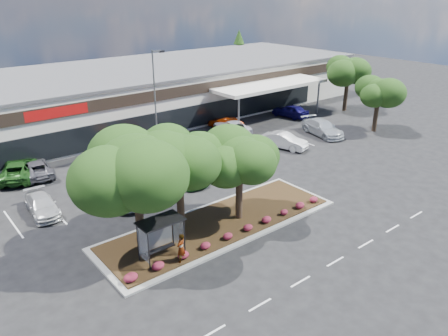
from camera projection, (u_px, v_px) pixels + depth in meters
ground at (280, 239)px, 29.47m from camera, size 160.00×160.00×0.00m
retail_store at (80, 100)px, 52.72m from camera, size 80.40×25.20×6.25m
landscape_island at (220, 224)px, 31.15m from camera, size 18.00×6.00×0.26m
lane_markings at (190, 188)px, 36.89m from camera, size 33.12×20.06×0.01m
shrub_row at (239, 231)px, 29.49m from camera, size 17.00×0.80×0.50m
bus_shelter at (159, 227)px, 26.37m from camera, size 2.75×1.55×2.59m
island_tree_west at (137, 193)px, 26.47m from camera, size 7.20×7.20×7.89m
island_tree_mid at (179, 179)px, 29.11m from camera, size 6.60×6.60×7.32m
island_tree_east at (239, 176)px, 30.51m from camera, size 5.80×5.80×6.50m
tree_east_near at (377, 104)px, 50.50m from camera, size 5.60×5.60×6.51m
tree_east_far at (347, 83)px, 58.94m from camera, size 6.40×6.40×7.62m
conifer_north_east at (239, 55)px, 79.14m from camera, size 3.96×3.96×9.00m
person_waiting at (181, 248)px, 26.28m from camera, size 0.82×0.69×1.89m
light_pole at (157, 116)px, 40.34m from camera, size 1.42×0.72×10.72m
car_1 at (42, 205)px, 32.59m from camera, size 2.24×4.79×1.35m
car_2 at (125, 192)px, 34.51m from camera, size 4.00×6.06×1.55m
car_4 at (183, 172)px, 38.19m from camera, size 2.68×5.83×1.65m
car_5 at (220, 152)px, 43.18m from camera, size 2.48×4.43×1.42m
car_6 at (284, 141)px, 45.94m from camera, size 3.14×5.24×1.63m
car_8 at (323, 128)px, 50.00m from camera, size 3.68×6.31×1.72m
car_9 at (36, 169)px, 39.09m from camera, size 2.85×5.42×1.45m
car_10 at (18, 170)px, 38.66m from camera, size 4.84×6.43×1.62m
car_11 at (134, 158)px, 41.60m from camera, size 1.98×4.84×1.40m
car_12 at (148, 155)px, 42.50m from camera, size 1.94×4.21×1.34m
car_13 at (150, 139)px, 46.33m from camera, size 3.84×6.08×1.64m
car_14 at (217, 138)px, 46.95m from camera, size 2.63×4.55×1.46m
car_15 at (232, 127)px, 50.67m from camera, size 3.15×5.74×1.53m
car_16 at (226, 123)px, 52.19m from camera, size 2.42×4.58×1.43m
car_17 at (290, 111)px, 57.07m from camera, size 2.69×5.21×1.69m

